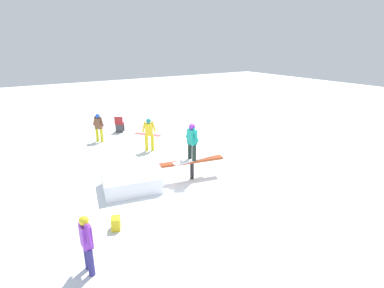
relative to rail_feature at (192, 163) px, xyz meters
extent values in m
plane|color=white|center=(0.00, 0.00, -0.61)|extent=(60.00, 60.00, 0.00)
cylinder|color=black|center=(0.00, 0.00, -0.29)|extent=(0.14, 0.14, 0.63)
cube|color=#A53F1E|center=(0.00, 0.00, 0.07)|extent=(2.32, 0.73, 0.08)
cube|color=white|center=(-2.13, 0.43, -0.33)|extent=(2.06, 1.82, 0.55)
cube|color=silver|center=(0.00, 0.00, 0.12)|extent=(1.51, 0.35, 0.03)
cylinder|color=#202F27|center=(0.01, -0.13, 0.42)|extent=(0.14, 0.14, 0.57)
cylinder|color=#202F27|center=(-0.01, 0.13, 0.42)|extent=(0.14, 0.14, 0.57)
cube|color=teal|center=(0.00, 0.00, 0.97)|extent=(0.22, 0.35, 0.52)
cylinder|color=teal|center=(0.01, -0.21, 1.08)|extent=(0.10, 0.31, 0.48)
cylinder|color=teal|center=(-0.01, 0.21, 1.08)|extent=(0.10, 0.31, 0.48)
sphere|color=purple|center=(0.00, 0.00, 1.33)|extent=(0.22, 0.22, 0.22)
cylinder|color=yellow|center=(0.09, 3.45, -0.25)|extent=(0.14, 0.14, 0.71)
cylinder|color=yellow|center=(-0.15, 3.56, -0.25)|extent=(0.14, 0.14, 0.71)
cube|color=yellow|center=(-0.03, 3.51, 0.39)|extent=(0.39, 0.33, 0.56)
cylinder|color=yellow|center=(0.16, 3.42, 0.51)|extent=(0.22, 0.16, 0.49)
cylinder|color=yellow|center=(-0.23, 3.59, 0.51)|extent=(0.22, 0.16, 0.49)
sphere|color=teal|center=(-0.03, 3.51, 0.77)|extent=(0.22, 0.22, 0.22)
cylinder|color=gold|center=(-1.64, 6.11, -0.28)|extent=(0.14, 0.14, 0.65)
cylinder|color=gold|center=(-1.48, 5.91, -0.28)|extent=(0.14, 0.14, 0.65)
cube|color=brown|center=(-1.56, 6.01, 0.31)|extent=(0.36, 0.38, 0.53)
cylinder|color=brown|center=(-1.69, 6.17, 0.43)|extent=(0.20, 0.22, 0.48)
cylinder|color=brown|center=(-1.43, 5.85, 0.43)|extent=(0.20, 0.22, 0.48)
sphere|color=blue|center=(-1.56, 6.01, 0.68)|extent=(0.21, 0.21, 0.21)
cylinder|color=navy|center=(-4.29, -2.83, -0.28)|extent=(0.13, 0.13, 0.64)
cylinder|color=navy|center=(-4.30, -2.58, -0.28)|extent=(0.13, 0.13, 0.64)
cube|color=purple|center=(-4.29, -2.71, 0.29)|extent=(0.20, 0.32, 0.51)
cylinder|color=purple|center=(-4.29, -2.90, 0.41)|extent=(0.09, 0.21, 0.46)
cylinder|color=purple|center=(-4.30, -2.51, 0.41)|extent=(0.09, 0.21, 0.46)
sphere|color=yellow|center=(-4.29, -2.71, 0.65)|extent=(0.20, 0.20, 0.20)
cube|color=white|center=(5.22, 2.07, -0.59)|extent=(1.54, 0.80, 0.02)
cube|color=#EB5F5C|center=(0.90, 5.81, -0.59)|extent=(1.13, 1.34, 0.02)
cube|color=#3F3F44|center=(-0.03, 7.29, -0.39)|extent=(0.35, 0.24, 0.44)
cube|color=#3F3F44|center=(-0.22, 6.98, -0.39)|extent=(0.35, 0.24, 0.44)
cube|color=#A72528|center=(-0.13, 7.13, -0.15)|extent=(0.61, 0.61, 0.04)
cube|color=#A72528|center=(-0.23, 6.97, 0.07)|extent=(0.39, 0.27, 0.40)
cube|color=gold|center=(-3.32, -1.52, -0.44)|extent=(0.32, 0.36, 0.34)
camera|label=1|loc=(-5.24, -8.25, 4.05)|focal=28.00mm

